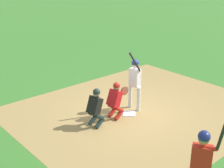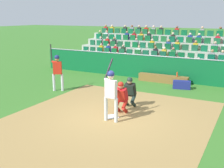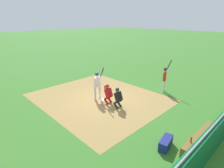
{
  "view_description": "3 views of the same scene",
  "coord_description": "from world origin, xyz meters",
  "px_view_note": "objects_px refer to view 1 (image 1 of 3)",
  "views": [
    {
      "loc": [
        7.15,
        -6.96,
        4.92
      ],
      "look_at": [
        -0.53,
        -0.34,
        1.06
      ],
      "focal_mm": 50.34,
      "sensor_mm": 36.0,
      "label": 1
    },
    {
      "loc": [
        -4.66,
        8.65,
        3.74
      ],
      "look_at": [
        0.21,
        -0.37,
        1.18
      ],
      "focal_mm": 44.05,
      "sensor_mm": 36.0,
      "label": 2
    },
    {
      "loc": [
        -7.21,
        -8.29,
        5.13
      ],
      "look_at": [
        0.29,
        -0.52,
        1.2
      ],
      "focal_mm": 28.71,
      "sensor_mm": 36.0,
      "label": 3
    }
  ],
  "objects_px": {
    "home_plate_marker": "(129,113)",
    "batter_at_plate": "(135,79)",
    "home_plate_umpire": "(96,106)",
    "on_deck_batter": "(202,161)",
    "catcher_crouching": "(116,98)"
  },
  "relations": [
    {
      "from": "home_plate_marker",
      "to": "batter_at_plate",
      "type": "bearing_deg",
      "value": 111.89
    },
    {
      "from": "home_plate_umpire",
      "to": "home_plate_marker",
      "type": "bearing_deg",
      "value": 86.76
    },
    {
      "from": "home_plate_marker",
      "to": "on_deck_batter",
      "type": "relative_size",
      "value": 0.19
    },
    {
      "from": "home_plate_umpire",
      "to": "batter_at_plate",
      "type": "bearing_deg",
      "value": 92.61
    },
    {
      "from": "catcher_crouching",
      "to": "on_deck_batter",
      "type": "xyz_separation_m",
      "value": [
        4.31,
        -1.46,
        0.43
      ]
    },
    {
      "from": "batter_at_plate",
      "to": "on_deck_batter",
      "type": "height_order",
      "value": "on_deck_batter"
    },
    {
      "from": "home_plate_umpire",
      "to": "on_deck_batter",
      "type": "relative_size",
      "value": 0.55
    },
    {
      "from": "catcher_crouching",
      "to": "home_plate_umpire",
      "type": "bearing_deg",
      "value": -89.4
    },
    {
      "from": "home_plate_marker",
      "to": "catcher_crouching",
      "type": "height_order",
      "value": "catcher_crouching"
    },
    {
      "from": "batter_at_plate",
      "to": "catcher_crouching",
      "type": "height_order",
      "value": "batter_at_plate"
    },
    {
      "from": "home_plate_marker",
      "to": "on_deck_batter",
      "type": "bearing_deg",
      "value": -25.32
    },
    {
      "from": "home_plate_marker",
      "to": "catcher_crouching",
      "type": "distance_m",
      "value": 0.9
    },
    {
      "from": "catcher_crouching",
      "to": "home_plate_umpire",
      "type": "xyz_separation_m",
      "value": [
        0.01,
        -0.88,
        -0.01
      ]
    },
    {
      "from": "home_plate_marker",
      "to": "batter_at_plate",
      "type": "distance_m",
      "value": 1.25
    },
    {
      "from": "catcher_crouching",
      "to": "home_plate_marker",
      "type": "bearing_deg",
      "value": 80.63
    }
  ]
}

